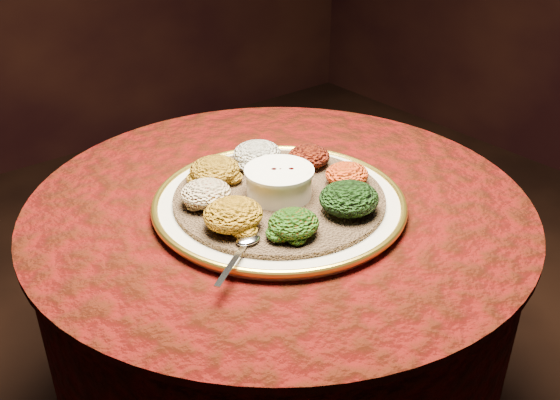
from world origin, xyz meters
TOP-DOWN VIEW (x-y plane):
  - table at (0.00, 0.00)m, footprint 0.96×0.96m
  - platter at (-0.02, -0.03)m, footprint 0.55×0.55m
  - injera at (-0.02, -0.03)m, footprint 0.50×0.50m
  - stew_bowl at (-0.02, -0.03)m, footprint 0.13×0.13m
  - spoon at (-0.17, -0.13)m, footprint 0.13×0.09m
  - portion_ayib at (0.02, 0.10)m, footprint 0.10×0.09m
  - portion_kitfo at (0.10, 0.03)m, footprint 0.09×0.08m
  - portion_tikil at (0.10, -0.08)m, footprint 0.08×0.08m
  - portion_gomen at (0.04, -0.15)m, footprint 0.11×0.10m
  - portion_mixveg at (-0.09, -0.15)m, footprint 0.09×0.08m
  - portion_kik at (-0.15, -0.07)m, footprint 0.10×0.10m
  - portion_timatim at (-0.15, 0.03)m, footprint 0.09×0.09m
  - portion_shiro at (-0.08, 0.09)m, footprint 0.10×0.09m

SIDE VIEW (x-z plane):
  - table at x=0.00m, z-range 0.19..0.92m
  - platter at x=-0.02m, z-range 0.73..0.76m
  - injera at x=-0.02m, z-range 0.75..0.76m
  - spoon at x=-0.17m, z-range 0.76..0.77m
  - portion_tikil at x=0.10m, z-range 0.76..0.80m
  - portion_kitfo at x=0.10m, z-range 0.76..0.80m
  - portion_mixveg at x=-0.09m, z-range 0.76..0.80m
  - portion_timatim at x=-0.15m, z-range 0.76..0.81m
  - portion_shiro at x=-0.08m, z-range 0.76..0.81m
  - portion_ayib at x=0.02m, z-range 0.76..0.81m
  - portion_kik at x=-0.15m, z-range 0.76..0.81m
  - portion_gomen at x=0.04m, z-range 0.76..0.81m
  - stew_bowl at x=-0.02m, z-range 0.77..0.82m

